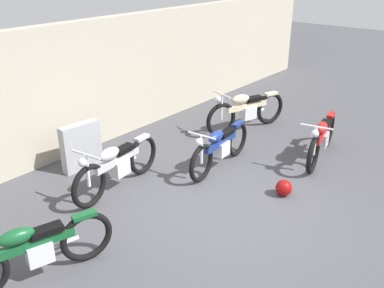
{
  "coord_description": "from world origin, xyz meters",
  "views": [
    {
      "loc": [
        -5.03,
        -3.3,
        3.78
      ],
      "look_at": [
        0.6,
        1.29,
        0.55
      ],
      "focal_mm": 39.88,
      "sensor_mm": 36.0,
      "label": 1
    }
  ],
  "objects_px": {
    "motorcycle_green": "(33,250)",
    "motorcycle_red": "(322,138)",
    "stone_marker": "(81,146)",
    "helmet": "(284,188)",
    "motorcycle_silver": "(117,165)",
    "motorcycle_blue": "(220,147)",
    "motorcycle_cream": "(246,110)"
  },
  "relations": [
    {
      "from": "motorcycle_blue",
      "to": "motorcycle_cream",
      "type": "distance_m",
      "value": 2.09
    },
    {
      "from": "helmet",
      "to": "motorcycle_cream",
      "type": "height_order",
      "value": "motorcycle_cream"
    },
    {
      "from": "motorcycle_blue",
      "to": "motorcycle_cream",
      "type": "relative_size",
      "value": 0.94
    },
    {
      "from": "motorcycle_green",
      "to": "motorcycle_red",
      "type": "distance_m",
      "value": 5.73
    },
    {
      "from": "motorcycle_silver",
      "to": "motorcycle_cream",
      "type": "height_order",
      "value": "motorcycle_cream"
    },
    {
      "from": "motorcycle_red",
      "to": "motorcycle_cream",
      "type": "height_order",
      "value": "motorcycle_cream"
    },
    {
      "from": "helmet",
      "to": "motorcycle_green",
      "type": "height_order",
      "value": "motorcycle_green"
    },
    {
      "from": "motorcycle_blue",
      "to": "motorcycle_red",
      "type": "xyz_separation_m",
      "value": [
        1.58,
        -1.35,
        0.02
      ]
    },
    {
      "from": "motorcycle_blue",
      "to": "motorcycle_red",
      "type": "bearing_deg",
      "value": 135.19
    },
    {
      "from": "helmet",
      "to": "motorcycle_green",
      "type": "relative_size",
      "value": 0.14
    },
    {
      "from": "stone_marker",
      "to": "helmet",
      "type": "bearing_deg",
      "value": -66.51
    },
    {
      "from": "motorcycle_silver",
      "to": "motorcycle_green",
      "type": "relative_size",
      "value": 1.06
    },
    {
      "from": "motorcycle_red",
      "to": "motorcycle_cream",
      "type": "bearing_deg",
      "value": -112.0
    },
    {
      "from": "motorcycle_green",
      "to": "motorcycle_red",
      "type": "bearing_deg",
      "value": -177.1
    },
    {
      "from": "motorcycle_green",
      "to": "motorcycle_red",
      "type": "relative_size",
      "value": 0.96
    },
    {
      "from": "stone_marker",
      "to": "motorcycle_silver",
      "type": "distance_m",
      "value": 1.14
    },
    {
      "from": "motorcycle_silver",
      "to": "motorcycle_cream",
      "type": "xyz_separation_m",
      "value": [
        3.77,
        -0.22,
        0.02
      ]
    },
    {
      "from": "stone_marker",
      "to": "motorcycle_cream",
      "type": "bearing_deg",
      "value": -20.35
    },
    {
      "from": "motorcycle_silver",
      "to": "motorcycle_green",
      "type": "xyz_separation_m",
      "value": [
        -2.2,
        -0.93,
        -0.02
      ]
    },
    {
      "from": "stone_marker",
      "to": "motorcycle_green",
      "type": "relative_size",
      "value": 0.45
    },
    {
      "from": "motorcycle_silver",
      "to": "motorcycle_cream",
      "type": "distance_m",
      "value": 3.78
    },
    {
      "from": "helmet",
      "to": "motorcycle_blue",
      "type": "distance_m",
      "value": 1.5
    },
    {
      "from": "helmet",
      "to": "motorcycle_silver",
      "type": "distance_m",
      "value": 2.89
    },
    {
      "from": "motorcycle_blue",
      "to": "motorcycle_green",
      "type": "height_order",
      "value": "motorcycle_green"
    },
    {
      "from": "helmet",
      "to": "motorcycle_red",
      "type": "distance_m",
      "value": 1.78
    },
    {
      "from": "stone_marker",
      "to": "helmet",
      "type": "distance_m",
      "value": 3.83
    },
    {
      "from": "stone_marker",
      "to": "motorcycle_green",
      "type": "height_order",
      "value": "motorcycle_green"
    },
    {
      "from": "stone_marker",
      "to": "motorcycle_red",
      "type": "relative_size",
      "value": 0.43
    },
    {
      "from": "motorcycle_green",
      "to": "stone_marker",
      "type": "bearing_deg",
      "value": -122.04
    },
    {
      "from": "helmet",
      "to": "motorcycle_blue",
      "type": "xyz_separation_m",
      "value": [
        0.16,
        1.46,
        0.3
      ]
    },
    {
      "from": "motorcycle_silver",
      "to": "motorcycle_red",
      "type": "xyz_separation_m",
      "value": [
        3.38,
        -2.24,
        -0.0
      ]
    },
    {
      "from": "motorcycle_red",
      "to": "motorcycle_blue",
      "type": "bearing_deg",
      "value": -51.41
    }
  ]
}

